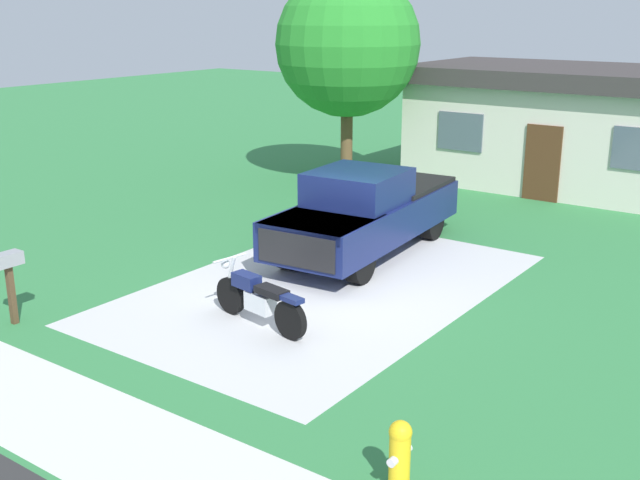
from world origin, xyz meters
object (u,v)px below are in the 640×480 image
mailbox (8,269)px  motorcycle (259,299)px  pickup_truck (367,210)px  shade_tree (348,44)px  neighbor_house (575,126)px  fire_hydrant (400,457)px

mailbox → motorcycle: bearing=34.8°
mailbox → pickup_truck: bearing=68.6°
mailbox → shade_tree: shade_tree is taller
neighbor_house → shade_tree: bearing=-145.9°
motorcycle → fire_hydrant: size_ratio=2.53×
shade_tree → motorcycle: bearing=-63.6°
mailbox → neighbor_house: neighbor_house is taller
motorcycle → neighbor_house: (0.64, 13.90, 1.32)m
pickup_truck → fire_hydrant: pickup_truck is taller
mailbox → shade_tree: 12.95m
fire_hydrant → motorcycle: bearing=148.0°
fire_hydrant → mailbox: mailbox is taller
motorcycle → shade_tree: size_ratio=0.35×
shade_tree → mailbox: bearing=-82.8°
fire_hydrant → shade_tree: 16.22m
neighbor_house → mailbox: bearing=-104.0°
motorcycle → shade_tree: shade_tree is taller
fire_hydrant → neighbor_house: neighbor_house is taller
fire_hydrant → neighbor_house: bearing=102.4°
fire_hydrant → mailbox: 7.76m
pickup_truck → shade_tree: size_ratio=0.92×
pickup_truck → fire_hydrant: size_ratio=6.62×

